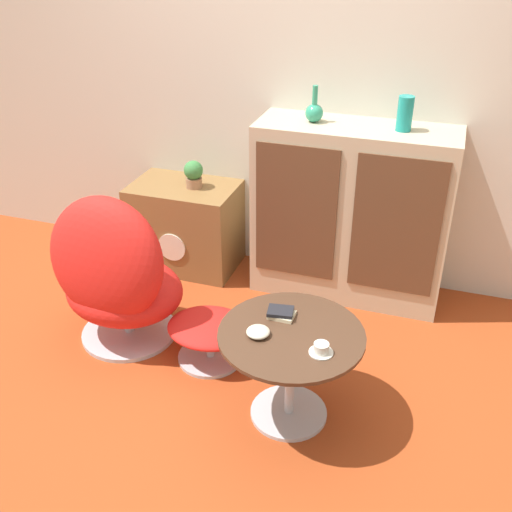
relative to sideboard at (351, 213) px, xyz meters
name	(u,v)px	position (x,y,z in m)	size (l,w,h in m)	color
ground_plane	(212,386)	(-0.47, -1.14, -0.54)	(12.00, 12.00, 0.00)	#9E3D19
wall_back	(290,72)	(-0.47, 0.24, 0.76)	(6.40, 0.06, 2.60)	beige
sideboard	(351,213)	(0.00, 0.00, 0.00)	(1.16, 0.43, 1.09)	tan
tv_console	(186,226)	(-1.10, -0.02, -0.25)	(0.69, 0.46, 0.58)	brown
egg_chair	(116,277)	(-1.09, -0.93, -0.12)	(0.71, 0.66, 0.92)	#B7B7BC
ottoman	(209,332)	(-0.56, -0.93, -0.37)	(0.46, 0.39, 0.25)	#B7B7BC
coffee_table	(291,357)	(-0.04, -1.20, -0.19)	(0.67, 0.67, 0.49)	#B7B7BC
vase_leftmost	(314,112)	(-0.26, 0.00, 0.60)	(0.10, 0.10, 0.21)	#2D8E6B
vase_inner_left	(405,114)	(0.25, 0.00, 0.64)	(0.09, 0.09, 0.19)	teal
potted_plant	(194,174)	(-1.02, -0.02, 0.13)	(0.12, 0.12, 0.18)	#996B4C
teacup	(321,349)	(0.12, -1.29, -0.03)	(0.11, 0.11, 0.05)	silver
book_stack	(281,313)	(-0.12, -1.09, -0.04)	(0.13, 0.11, 0.04)	beige
bowl	(258,332)	(-0.18, -1.26, -0.04)	(0.11, 0.11, 0.04)	beige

